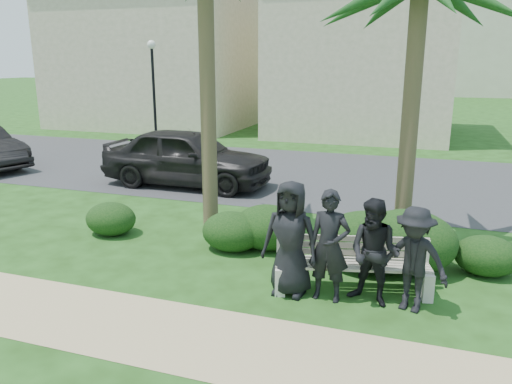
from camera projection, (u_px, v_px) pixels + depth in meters
ground at (275, 286)px, 7.92m from camera, size 160.00×160.00×0.00m
footpath at (234, 345)px, 6.27m from camera, size 30.00×1.60×0.01m
asphalt_street at (350, 178)px, 15.24m from camera, size 160.00×8.00×0.01m
stucco_bldg_left at (160, 57)px, 27.20m from camera, size 10.40×8.40×7.30m
stucco_bldg_right at (364, 56)px, 23.76m from camera, size 8.40×8.40×7.30m
street_lamp at (153, 73)px, 20.96m from camera, size 0.36×0.36×4.29m
park_bench at (353, 269)px, 7.64m from camera, size 2.46×1.07×0.82m
man_a at (290, 239)px, 7.47m from camera, size 0.91×0.63×1.77m
man_b at (329, 246)px, 7.29m from camera, size 0.63×0.43×1.68m
man_c at (374, 253)px, 7.16m from camera, size 0.91×0.80×1.59m
man_d at (414, 260)px, 6.98m from camera, size 1.11×0.83×1.53m
hedge_a at (111, 218)px, 10.22m from camera, size 1.05×0.87×0.69m
hedge_b at (232, 230)px, 9.37m from camera, size 1.16×0.96×0.75m
hedge_c at (267, 226)px, 9.45m from camera, size 1.32×1.09×0.86m
hedge_d at (367, 239)px, 8.55m from camera, size 1.55×1.28×1.01m
hedge_e at (408, 239)px, 8.46m from camera, size 1.64×1.35×1.07m
hedge_f at (487, 255)px, 8.30m from camera, size 1.04×0.86×0.68m
car_a at (187, 157)px, 14.12m from camera, size 4.83×1.97×1.64m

